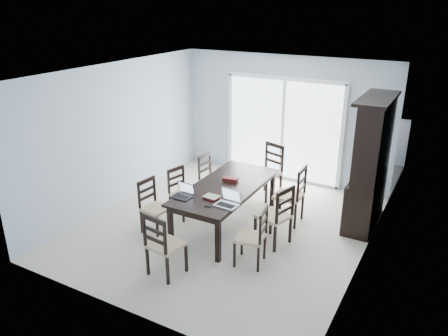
{
  "coord_description": "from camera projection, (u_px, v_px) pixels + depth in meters",
  "views": [
    {
      "loc": [
        3.16,
        -5.78,
        3.61
      ],
      "look_at": [
        -0.03,
        0.0,
        1.05
      ],
      "focal_mm": 35.0,
      "sensor_mm": 36.0,
      "label": 1
    }
  ],
  "objects": [
    {
      "name": "china_hutch",
      "position": [
        370.0,
        165.0,
        7.17
      ],
      "size": [
        0.5,
        1.38,
        2.2
      ],
      "color": "black",
      "rests_on": "floor"
    },
    {
      "name": "laptop_dark",
      "position": [
        182.0,
        194.0,
        6.73
      ],
      "size": [
        0.32,
        0.23,
        0.21
      ],
      "rotation": [
        0.0,
        0.0,
        -0.05
      ],
      "color": "black",
      "rests_on": "dining_table"
    },
    {
      "name": "game_box",
      "position": [
        231.0,
        179.0,
        7.34
      ],
      "size": [
        0.27,
        0.16,
        0.06
      ],
      "primitive_type": "cube",
      "rotation": [
        0.0,
        0.0,
        0.16
      ],
      "color": "#430E0D",
      "rests_on": "dining_table"
    },
    {
      "name": "cell_phone",
      "position": [
        208.0,
        206.0,
        6.45
      ],
      "size": [
        0.11,
        0.06,
        0.01
      ],
      "primitive_type": "cube",
      "rotation": [
        0.0,
        0.0,
        0.16
      ],
      "color": "black",
      "rests_on": "dining_table"
    },
    {
      "name": "dining_table",
      "position": [
        226.0,
        190.0,
        7.2
      ],
      "size": [
        1.0,
        2.2,
        0.75
      ],
      "color": "black",
      "rests_on": "floor"
    },
    {
      "name": "chair_left_near",
      "position": [
        152.0,
        200.0,
        7.12
      ],
      "size": [
        0.44,
        0.43,
        1.04
      ],
      "rotation": [
        0.0,
        0.0,
        -1.68
      ],
      "color": "black",
      "rests_on": "floor"
    },
    {
      "name": "wall_left",
      "position": [
        118.0,
        134.0,
        7.99
      ],
      "size": [
        0.02,
        5.0,
        2.6
      ],
      "primitive_type": "cube",
      "color": "#A0B0BF",
      "rests_on": "floor"
    },
    {
      "name": "chair_end_far",
      "position": [
        270.0,
        165.0,
        8.39
      ],
      "size": [
        0.58,
        0.59,
        1.21
      ],
      "rotation": [
        0.0,
        0.0,
        2.82
      ],
      "color": "black",
      "rests_on": "floor"
    },
    {
      "name": "chair_left_far",
      "position": [
        209.0,
        173.0,
        8.26
      ],
      "size": [
        0.44,
        0.43,
        1.03
      ],
      "rotation": [
        0.0,
        0.0,
        -1.67
      ],
      "color": "black",
      "rests_on": "floor"
    },
    {
      "name": "ceiling",
      "position": [
        226.0,
        72.0,
        6.51
      ],
      "size": [
        5.0,
        5.0,
        0.0
      ],
      "primitive_type": "plane",
      "rotation": [
        3.14,
        0.0,
        0.0
      ],
      "color": "white",
      "rests_on": "back_wall"
    },
    {
      "name": "chair_end_near",
      "position": [
        161.0,
        239.0,
        5.88
      ],
      "size": [
        0.47,
        0.48,
        1.12
      ],
      "rotation": [
        0.0,
        0.0,
        -0.13
      ],
      "color": "black",
      "rests_on": "floor"
    },
    {
      "name": "chair_right_mid",
      "position": [
        279.0,
        210.0,
        6.66
      ],
      "size": [
        0.54,
        0.54,
        1.15
      ],
      "rotation": [
        0.0,
        0.0,
        1.3
      ],
      "color": "black",
      "rests_on": "floor"
    },
    {
      "name": "railing",
      "position": [
        312.0,
        130.0,
        10.92
      ],
      "size": [
        4.5,
        0.06,
        1.1
      ],
      "primitive_type": "cube",
      "color": "#99999E",
      "rests_on": "balcony"
    },
    {
      "name": "sliding_door",
      "position": [
        283.0,
        129.0,
        9.08
      ],
      "size": [
        2.52,
        0.05,
        2.18
      ],
      "color": "silver",
      "rests_on": "floor"
    },
    {
      "name": "chair_right_near",
      "position": [
        256.0,
        231.0,
        6.18
      ],
      "size": [
        0.46,
        0.45,
        1.04
      ],
      "rotation": [
        0.0,
        0.0,
        1.73
      ],
      "color": "black",
      "rests_on": "floor"
    },
    {
      "name": "book_stack",
      "position": [
        211.0,
        197.0,
        6.71
      ],
      "size": [
        0.26,
        0.2,
        0.04
      ],
      "rotation": [
        0.0,
        0.0,
        -0.23
      ],
      "color": "maroon",
      "rests_on": "dining_table"
    },
    {
      "name": "balcony",
      "position": [
        297.0,
        165.0,
        10.32
      ],
      "size": [
        4.5,
        2.0,
        0.1
      ],
      "primitive_type": "cube",
      "color": "gray",
      "rests_on": "ground"
    },
    {
      "name": "laptop_silver",
      "position": [
        226.0,
        202.0,
        6.45
      ],
      "size": [
        0.35,
        0.26,
        0.23
      ],
      "rotation": [
        0.0,
        0.0,
        -0.07
      ],
      "color": "#B5B5B8",
      "rests_on": "dining_table"
    },
    {
      "name": "chair_left_mid",
      "position": [
        180.0,
        187.0,
        7.66
      ],
      "size": [
        0.47,
        0.46,
        1.01
      ],
      "rotation": [
        0.0,
        0.0,
        -1.81
      ],
      "color": "black",
      "rests_on": "floor"
    },
    {
      "name": "chair_right_far",
      "position": [
        295.0,
        189.0,
        7.34
      ],
      "size": [
        0.48,
        0.47,
        1.19
      ],
      "rotation": [
        0.0,
        0.0,
        1.61
      ],
      "color": "black",
      "rests_on": "floor"
    },
    {
      "name": "wall_right",
      "position": [
        370.0,
        180.0,
        5.96
      ],
      "size": [
        0.02,
        5.0,
        2.6
      ],
      "primitive_type": "cube",
      "color": "#A0B0BF",
      "rests_on": "floor"
    },
    {
      "name": "hot_tub",
      "position": [
        269.0,
        137.0,
        10.5
      ],
      "size": [
        2.0,
        1.79,
        1.03
      ],
      "rotation": [
        0.0,
        0.0,
        0.0
      ],
      "color": "maroon",
      "rests_on": "balcony"
    },
    {
      "name": "back_wall",
      "position": [
        284.0,
        119.0,
        9.02
      ],
      "size": [
        4.5,
        0.02,
        2.6
      ],
      "primitive_type": "cube",
      "color": "#A0B0BF",
      "rests_on": "floor"
    },
    {
      "name": "floor",
      "position": [
        226.0,
        226.0,
        7.45
      ],
      "size": [
        5.0,
        5.0,
        0.0
      ],
      "primitive_type": "plane",
      "color": "#BEB5A3",
      "rests_on": "ground"
    }
  ]
}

